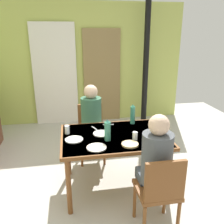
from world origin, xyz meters
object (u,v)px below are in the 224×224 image
Objects in this scene: person_far_diner at (91,114)px; water_bottle_green_far at (133,115)px; chair_near_diner at (160,190)px; person_near_diner at (156,157)px; chair_far_diner at (91,129)px; dining_table at (114,141)px; serving_bowl_center at (150,141)px; water_bottle_green_near at (108,131)px.

water_bottle_green_far is (0.53, -0.34, 0.08)m from person_far_diner.
chair_near_diner is 0.31m from person_near_diner.
person_near_diner is (0.50, -1.50, 0.28)m from chair_far_diner.
person_near_diner is 1.00× the size of person_far_diner.
person_far_diner is (-0.21, 0.68, 0.12)m from dining_table.
dining_table is 0.75m from person_near_diner.
person_far_diner reaches higher than serving_bowl_center.
person_near_diner and person_far_diner have the same top height.
chair_far_diner is 0.31m from person_far_diner.
chair_near_diner is 1.22m from water_bottle_green_far.
person_near_diner reaches higher than water_bottle_green_far.
chair_far_diner is 3.37× the size of water_bottle_green_near.
chair_near_diner is at bearing -70.67° from dining_table.
water_bottle_green_far is 1.63× the size of serving_bowl_center.
person_far_diner is at bearing 119.76° from serving_bowl_center.
person_far_diner is at bearing 108.33° from chair_near_diner.
water_bottle_green_near is at bearing 124.79° from person_near_diner.
person_far_diner is at bearing 97.69° from water_bottle_green_near.
dining_table is 1.48× the size of chair_near_diner.
person_far_diner is (-0.50, 1.50, 0.28)m from chair_near_diner.
dining_table is at bearing 104.40° from chair_far_diner.
chair_far_diner is 5.12× the size of serving_bowl_center.
water_bottle_green_near reaches higher than serving_bowl_center.
water_bottle_green_near reaches higher than chair_far_diner.
water_bottle_green_near is (0.11, -0.81, 0.07)m from person_far_diner.
water_bottle_green_far reaches higher than dining_table.
chair_far_diner reaches higher than serving_bowl_center.
dining_table is at bearing 50.48° from water_bottle_green_near.
person_far_diner is 2.77× the size of water_bottle_green_far.
person_near_diner is at bearing -91.83° from water_bottle_green_far.
chair_far_diner is at bearing 106.90° from chair_near_diner.
chair_near_diner is 1.00× the size of chair_far_diner.
serving_bowl_center is at bearing 116.66° from chair_far_diner.
water_bottle_green_far is at bearing 88.17° from person_near_diner.
dining_table is 4.63× the size of water_bottle_green_far.
person_far_diner is 1.13m from serving_bowl_center.
chair_near_diner reaches higher than serving_bowl_center.
water_bottle_green_far is at bearing 147.50° from person_far_diner.
person_near_diner is 0.69m from water_bottle_green_near.
water_bottle_green_far reaches higher than serving_bowl_center.
person_far_diner is (-0.00, -0.14, 0.28)m from chair_far_diner.
water_bottle_green_far is (0.53, -0.47, 0.37)m from chair_far_diner.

